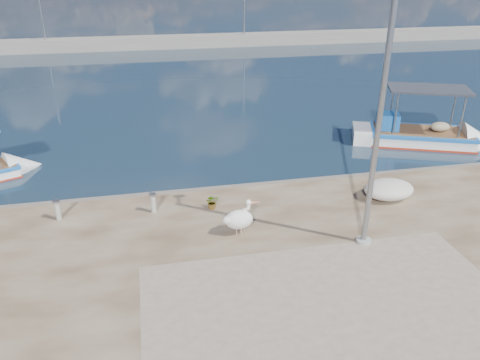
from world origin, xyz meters
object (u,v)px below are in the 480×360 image
(boat_right, at_px, (419,138))
(lamp_post, at_px, (377,137))
(bollard_near, at_px, (153,202))
(pelican, at_px, (240,219))

(boat_right, bearing_deg, lamp_post, -107.62)
(boat_right, distance_m, bollard_near, 14.12)
(lamp_post, xyz_separation_m, bollard_near, (-6.03, 3.11, -2.93))
(boat_right, bearing_deg, bollard_near, -135.69)
(pelican, distance_m, lamp_post, 4.63)
(pelican, distance_m, bollard_near, 3.18)
(bollard_near, bearing_deg, lamp_post, -27.27)
(lamp_post, relative_size, bollard_near, 10.21)
(bollard_near, bearing_deg, boat_right, 22.46)
(boat_right, relative_size, bollard_near, 10.18)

